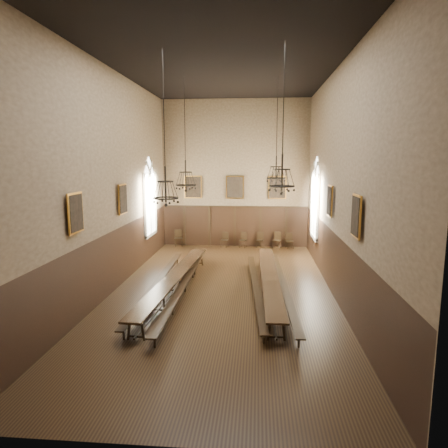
# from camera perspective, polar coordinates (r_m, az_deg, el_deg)

# --- Properties ---
(floor) EXTENTS (9.00, 18.00, 0.02)m
(floor) POSITION_cam_1_polar(r_m,az_deg,el_deg) (16.64, -0.29, -9.73)
(floor) COLOR black
(floor) RESTS_ON ground
(ceiling) EXTENTS (9.00, 18.00, 0.02)m
(ceiling) POSITION_cam_1_polar(r_m,az_deg,el_deg) (16.15, -0.32, 22.17)
(ceiling) COLOR black
(ceiling) RESTS_ON ground
(wall_back) EXTENTS (9.00, 0.02, 9.00)m
(wall_back) POSITION_cam_1_polar(r_m,az_deg,el_deg) (24.74, 1.58, 7.14)
(wall_back) COLOR #856E52
(wall_back) RESTS_ON ground
(wall_front) EXTENTS (9.00, 0.02, 9.00)m
(wall_front) POSITION_cam_1_polar(r_m,az_deg,el_deg) (6.87, -7.08, 1.73)
(wall_front) COLOR #856E52
(wall_front) RESTS_ON ground
(wall_left) EXTENTS (0.02, 18.00, 9.00)m
(wall_left) POSITION_cam_1_polar(r_m,az_deg,el_deg) (16.78, -15.92, 5.82)
(wall_left) COLOR #856E52
(wall_left) RESTS_ON ground
(wall_right) EXTENTS (0.02, 18.00, 9.00)m
(wall_right) POSITION_cam_1_polar(r_m,az_deg,el_deg) (16.00, 16.08, 5.67)
(wall_right) COLOR #856E52
(wall_right) RESTS_ON ground
(wainscot_panelling) EXTENTS (9.00, 18.00, 2.50)m
(wainscot_panelling) POSITION_cam_1_polar(r_m,az_deg,el_deg) (16.27, -0.30, -5.53)
(wainscot_panelling) COLOR black
(wainscot_panelling) RESTS_ON floor
(table_left) EXTENTS (1.30, 9.72, 0.76)m
(table_left) POSITION_cam_1_polar(r_m,az_deg,el_deg) (16.54, -7.04, -8.50)
(table_left) COLOR black
(table_left) RESTS_ON floor
(table_right) EXTENTS (0.86, 9.65, 0.75)m
(table_right) POSITION_cam_1_polar(r_m,az_deg,el_deg) (16.51, 6.53, -8.53)
(table_right) COLOR black
(table_right) RESTS_ON floor
(bench_left_outer) EXTENTS (0.48, 9.78, 0.44)m
(bench_left_outer) POSITION_cam_1_polar(r_m,az_deg,el_deg) (16.87, -9.42, -8.55)
(bench_left_outer) COLOR black
(bench_left_outer) RESTS_ON floor
(bench_left_inner) EXTENTS (0.36, 10.79, 0.49)m
(bench_left_inner) POSITION_cam_1_polar(r_m,az_deg,el_deg) (16.65, -5.57, -8.61)
(bench_left_inner) COLOR black
(bench_left_inner) RESTS_ON floor
(bench_right_inner) EXTENTS (0.86, 9.39, 0.42)m
(bench_right_inner) POSITION_cam_1_polar(r_m,az_deg,el_deg) (16.30, 4.57, -9.13)
(bench_right_inner) COLOR black
(bench_right_inner) RESTS_ON floor
(bench_right_outer) EXTENTS (0.66, 9.86, 0.44)m
(bench_right_outer) POSITION_cam_1_polar(r_m,az_deg,el_deg) (16.37, 8.46, -9.07)
(bench_right_outer) COLOR black
(bench_right_outer) RESTS_ON floor
(chair_0) EXTENTS (0.57, 0.57, 1.04)m
(chair_0) POSITION_cam_1_polar(r_m,az_deg,el_deg) (25.27, -6.50, -2.44)
(chair_0) COLOR black
(chair_0) RESTS_ON floor
(chair_3) EXTENTS (0.51, 0.51, 0.92)m
(chair_3) POSITION_cam_1_polar(r_m,az_deg,el_deg) (24.84, 0.08, -2.67)
(chair_3) COLOR black
(chair_3) RESTS_ON floor
(chair_4) EXTENTS (0.52, 0.52, 0.94)m
(chair_4) POSITION_cam_1_polar(r_m,az_deg,el_deg) (24.77, 2.73, -2.70)
(chair_4) COLOR black
(chair_4) RESTS_ON floor
(chair_5) EXTENTS (0.48, 0.48, 0.94)m
(chair_5) POSITION_cam_1_polar(r_m,az_deg,el_deg) (24.81, 5.13, -2.71)
(chair_5) COLOR black
(chair_5) RESTS_ON floor
(chair_6) EXTENTS (0.56, 0.56, 1.01)m
(chair_6) POSITION_cam_1_polar(r_m,az_deg,el_deg) (24.72, 7.53, -2.75)
(chair_6) COLOR black
(chair_6) RESTS_ON floor
(chair_7) EXTENTS (0.52, 0.52, 0.94)m
(chair_7) POSITION_cam_1_polar(r_m,az_deg,el_deg) (24.79, 9.36, -2.81)
(chair_7) COLOR black
(chair_7) RESTS_ON floor
(chandelier_back_left) EXTENTS (0.90, 0.90, 4.91)m
(chandelier_back_left) POSITION_cam_1_polar(r_m,az_deg,el_deg) (18.02, -5.50, 6.51)
(chandelier_back_left) COLOR black
(chandelier_back_left) RESTS_ON ceiling
(chandelier_back_right) EXTENTS (0.82, 0.82, 4.61)m
(chandelier_back_right) POSITION_cam_1_polar(r_m,az_deg,el_deg) (18.37, 7.45, 7.46)
(chandelier_back_right) COLOR black
(chandelier_back_right) RESTS_ON ceiling
(chandelier_front_left) EXTENTS (0.89, 0.89, 5.09)m
(chandelier_front_left) POSITION_cam_1_polar(r_m,az_deg,el_deg) (13.98, -8.35, 5.00)
(chandelier_front_left) COLOR black
(chandelier_front_left) RESTS_ON ceiling
(chandelier_front_right) EXTENTS (0.84, 0.84, 4.62)m
(chandelier_front_right) POSITION_cam_1_polar(r_m,az_deg,el_deg) (13.12, 8.28, 6.71)
(chandelier_front_right) COLOR black
(chandelier_front_right) RESTS_ON ceiling
(portrait_back_0) EXTENTS (1.10, 0.12, 1.40)m
(portrait_back_0) POSITION_cam_1_polar(r_m,az_deg,el_deg) (24.94, -4.44, 5.29)
(portrait_back_0) COLOR #C7882F
(portrait_back_0) RESTS_ON wall_back
(portrait_back_1) EXTENTS (1.10, 0.12, 1.40)m
(portrait_back_1) POSITION_cam_1_polar(r_m,az_deg,el_deg) (24.65, 1.56, 5.27)
(portrait_back_1) COLOR #C7882F
(portrait_back_1) RESTS_ON wall_back
(portrait_back_2) EXTENTS (1.10, 0.12, 1.40)m
(portrait_back_2) POSITION_cam_1_polar(r_m,az_deg,el_deg) (24.64, 7.63, 5.19)
(portrait_back_2) COLOR #C7882F
(portrait_back_2) RESTS_ON wall_back
(portrait_left_0) EXTENTS (0.12, 1.00, 1.30)m
(portrait_left_0) POSITION_cam_1_polar(r_m,az_deg,el_deg) (17.73, -14.27, 3.46)
(portrait_left_0) COLOR #C7882F
(portrait_left_0) RESTS_ON wall_left
(portrait_left_1) EXTENTS (0.12, 1.00, 1.30)m
(portrait_left_1) POSITION_cam_1_polar(r_m,az_deg,el_deg) (13.59, -20.45, 1.49)
(portrait_left_1) COLOR #C7882F
(portrait_left_1) RESTS_ON wall_left
(portrait_right_0) EXTENTS (0.12, 1.00, 1.30)m
(portrait_right_0) POSITION_cam_1_polar(r_m,az_deg,el_deg) (17.02, 14.88, 3.20)
(portrait_right_0) COLOR #C7882F
(portrait_right_0) RESTS_ON wall_right
(portrait_right_1) EXTENTS (0.12, 1.00, 1.30)m
(portrait_right_1) POSITION_cam_1_polar(r_m,az_deg,el_deg) (12.64, 18.37, 1.07)
(portrait_right_1) COLOR #C7882F
(portrait_right_1) RESTS_ON wall_right
(window_right) EXTENTS (0.20, 2.20, 4.60)m
(window_right) POSITION_cam_1_polar(r_m,az_deg,el_deg) (21.48, 12.93, 3.66)
(window_right) COLOR white
(window_right) RESTS_ON wall_right
(window_left) EXTENTS (0.20, 2.20, 4.60)m
(window_left) POSITION_cam_1_polar(r_m,az_deg,el_deg) (22.05, -10.56, 3.87)
(window_left) COLOR white
(window_left) RESTS_ON wall_left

